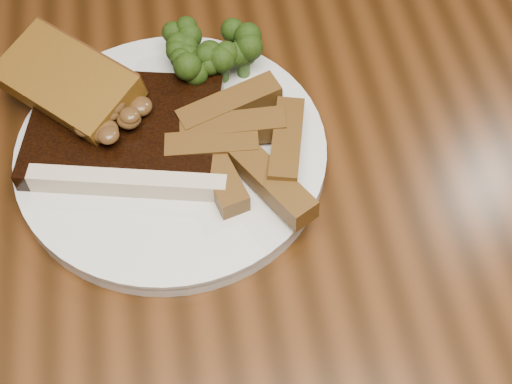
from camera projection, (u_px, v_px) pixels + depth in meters
dining_table at (270, 271)px, 0.64m from camera, size 1.60×0.90×0.75m
plate at (172, 154)px, 0.58m from camera, size 0.27×0.27×0.01m
steak at (124, 133)px, 0.58m from camera, size 0.17×0.15×0.02m
steak_bone at (129, 186)px, 0.55m from camera, size 0.15×0.05×0.02m
mushroom_pile at (111, 114)px, 0.55m from camera, size 0.06×0.06×0.03m
garlic_bread at (73, 99)px, 0.59m from camera, size 0.12×0.12×0.02m
potato_wedges at (235, 148)px, 0.57m from camera, size 0.11×0.11×0.02m
broccoli_cluster at (213, 59)px, 0.61m from camera, size 0.07×0.07×0.04m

